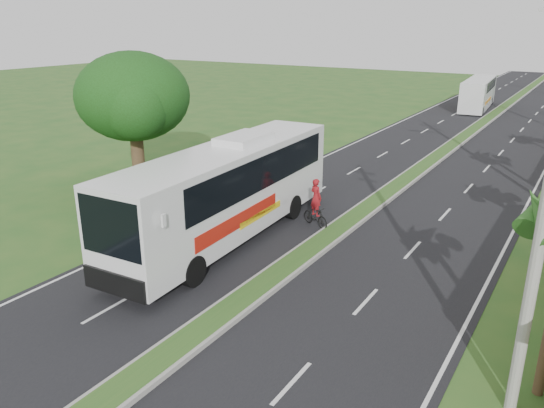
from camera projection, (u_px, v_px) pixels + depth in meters
The scene contains 9 objects.
ground at pixel (189, 343), 15.60m from camera, with size 180.00×180.00×0.00m, color #26541E.
road_asphalt at pixel (408, 179), 31.62m from camera, with size 14.00×160.00×0.02m, color black.
median_strip at pixel (408, 178), 31.59m from camera, with size 1.20×160.00×0.18m.
lane_edge_left at pixel (309, 164), 34.98m from camera, with size 0.12×160.00×0.01m, color silver.
lane_edge_right at pixel (530, 198), 28.28m from camera, with size 0.12×160.00×0.01m, color silver.
shade_tree at pixel (132, 99), 28.03m from camera, with size 6.30×6.00×7.54m.
coach_bus_main at pixel (229, 186), 22.32m from camera, with size 3.46×13.52×4.33m.
coach_bus_far at pixel (478, 92), 56.36m from camera, with size 3.21×10.95×3.14m.
motorcyclist at pixel (316, 209), 24.12m from camera, with size 1.69×1.06×2.30m.
Camera 1 is at (9.17, -10.06, 8.99)m, focal length 35.00 mm.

